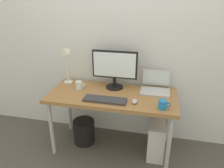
{
  "coord_description": "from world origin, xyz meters",
  "views": [
    {
      "loc": [
        0.46,
        -2.06,
        1.73
      ],
      "look_at": [
        0.0,
        0.0,
        0.83
      ],
      "focal_mm": 34.54,
      "sensor_mm": 36.0,
      "label": 1
    }
  ],
  "objects_px": {
    "mouse": "(135,101)",
    "glass_cup": "(79,85)",
    "laptop": "(155,86)",
    "desk_lamp": "(65,56)",
    "coffee_mug": "(163,105)",
    "monitor": "(115,67)",
    "wastebasket": "(84,131)",
    "keyboard": "(105,100)",
    "desk": "(112,100)",
    "computer_tower": "(156,138)"
  },
  "relations": [
    {
      "from": "mouse",
      "to": "glass_cup",
      "type": "height_order",
      "value": "glass_cup"
    },
    {
      "from": "mouse",
      "to": "laptop",
      "type": "bearing_deg",
      "value": 60.82
    },
    {
      "from": "desk_lamp",
      "to": "coffee_mug",
      "type": "xyz_separation_m",
      "value": [
        1.13,
        -0.38,
        -0.3
      ]
    },
    {
      "from": "monitor",
      "to": "wastebasket",
      "type": "xyz_separation_m",
      "value": [
        -0.35,
        -0.15,
        -0.81
      ]
    },
    {
      "from": "coffee_mug",
      "to": "keyboard",
      "type": "bearing_deg",
      "value": 176.46
    },
    {
      "from": "desk",
      "to": "wastebasket",
      "type": "relative_size",
      "value": 4.63
    },
    {
      "from": "monitor",
      "to": "computer_tower",
      "type": "bearing_deg",
      "value": -18.5
    },
    {
      "from": "mouse",
      "to": "glass_cup",
      "type": "relative_size",
      "value": 0.8
    },
    {
      "from": "monitor",
      "to": "desk",
      "type": "bearing_deg",
      "value": -86.7
    },
    {
      "from": "coffee_mug",
      "to": "wastebasket",
      "type": "bearing_deg",
      "value": 165.61
    },
    {
      "from": "laptop",
      "to": "wastebasket",
      "type": "relative_size",
      "value": 1.07
    },
    {
      "from": "wastebasket",
      "to": "desk_lamp",
      "type": "bearing_deg",
      "value": 147.33
    },
    {
      "from": "desk_lamp",
      "to": "coffee_mug",
      "type": "height_order",
      "value": "desk_lamp"
    },
    {
      "from": "mouse",
      "to": "coffee_mug",
      "type": "distance_m",
      "value": 0.28
    },
    {
      "from": "mouse",
      "to": "wastebasket",
      "type": "xyz_separation_m",
      "value": [
        -0.62,
        0.17,
        -0.58
      ]
    },
    {
      "from": "mouse",
      "to": "coffee_mug",
      "type": "xyz_separation_m",
      "value": [
        0.27,
        -0.06,
        0.03
      ]
    },
    {
      "from": "computer_tower",
      "to": "glass_cup",
      "type": "bearing_deg",
      "value": 176.68
    },
    {
      "from": "computer_tower",
      "to": "laptop",
      "type": "bearing_deg",
      "value": 107.13
    },
    {
      "from": "monitor",
      "to": "coffee_mug",
      "type": "height_order",
      "value": "monitor"
    },
    {
      "from": "keyboard",
      "to": "glass_cup",
      "type": "relative_size",
      "value": 3.92
    },
    {
      "from": "glass_cup",
      "to": "wastebasket",
      "type": "distance_m",
      "value": 0.61
    },
    {
      "from": "desk",
      "to": "wastebasket",
      "type": "distance_m",
      "value": 0.61
    },
    {
      "from": "desk",
      "to": "monitor",
      "type": "bearing_deg",
      "value": 93.3
    },
    {
      "from": "desk",
      "to": "mouse",
      "type": "height_order",
      "value": "mouse"
    },
    {
      "from": "desk",
      "to": "laptop",
      "type": "bearing_deg",
      "value": 23.25
    },
    {
      "from": "monitor",
      "to": "mouse",
      "type": "height_order",
      "value": "monitor"
    },
    {
      "from": "laptop",
      "to": "keyboard",
      "type": "bearing_deg",
      "value": -143.47
    },
    {
      "from": "keyboard",
      "to": "wastebasket",
      "type": "relative_size",
      "value": 1.47
    },
    {
      "from": "desk_lamp",
      "to": "wastebasket",
      "type": "height_order",
      "value": "desk_lamp"
    },
    {
      "from": "wastebasket",
      "to": "monitor",
      "type": "bearing_deg",
      "value": 23.18
    },
    {
      "from": "keyboard",
      "to": "monitor",
      "type": "bearing_deg",
      "value": 85.66
    },
    {
      "from": "desk",
      "to": "wastebasket",
      "type": "xyz_separation_m",
      "value": [
        -0.36,
        0.03,
        -0.49
      ]
    },
    {
      "from": "monitor",
      "to": "desk_lamp",
      "type": "height_order",
      "value": "desk_lamp"
    },
    {
      "from": "desk",
      "to": "wastebasket",
      "type": "height_order",
      "value": "desk"
    },
    {
      "from": "desk_lamp",
      "to": "coffee_mug",
      "type": "distance_m",
      "value": 1.23
    },
    {
      "from": "keyboard",
      "to": "computer_tower",
      "type": "relative_size",
      "value": 1.05
    },
    {
      "from": "monitor",
      "to": "computer_tower",
      "type": "xyz_separation_m",
      "value": [
        0.52,
        -0.18,
        -0.75
      ]
    },
    {
      "from": "desk_lamp",
      "to": "desk",
      "type": "bearing_deg",
      "value": -16.57
    },
    {
      "from": "desk",
      "to": "monitor",
      "type": "distance_m",
      "value": 0.36
    },
    {
      "from": "desk_lamp",
      "to": "mouse",
      "type": "bearing_deg",
      "value": -20.65
    },
    {
      "from": "mouse",
      "to": "wastebasket",
      "type": "height_order",
      "value": "mouse"
    },
    {
      "from": "monitor",
      "to": "laptop",
      "type": "relative_size",
      "value": 1.59
    },
    {
      "from": "keyboard",
      "to": "glass_cup",
      "type": "xyz_separation_m",
      "value": [
        -0.36,
        0.22,
        0.03
      ]
    },
    {
      "from": "keyboard",
      "to": "glass_cup",
      "type": "height_order",
      "value": "glass_cup"
    },
    {
      "from": "monitor",
      "to": "laptop",
      "type": "distance_m",
      "value": 0.5
    },
    {
      "from": "mouse",
      "to": "coffee_mug",
      "type": "height_order",
      "value": "coffee_mug"
    },
    {
      "from": "desk",
      "to": "coffee_mug",
      "type": "height_order",
      "value": "coffee_mug"
    },
    {
      "from": "monitor",
      "to": "wastebasket",
      "type": "relative_size",
      "value": 1.7
    },
    {
      "from": "coffee_mug",
      "to": "desk_lamp",
      "type": "bearing_deg",
      "value": 161.41
    },
    {
      "from": "mouse",
      "to": "wastebasket",
      "type": "bearing_deg",
      "value": 164.5
    }
  ]
}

